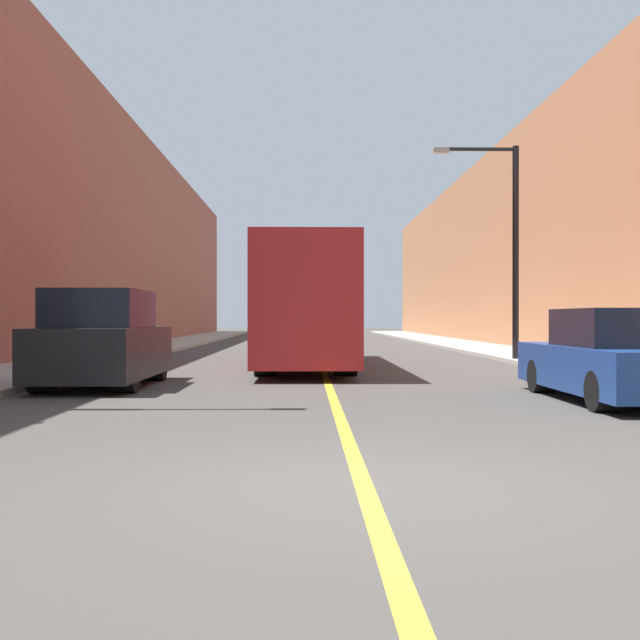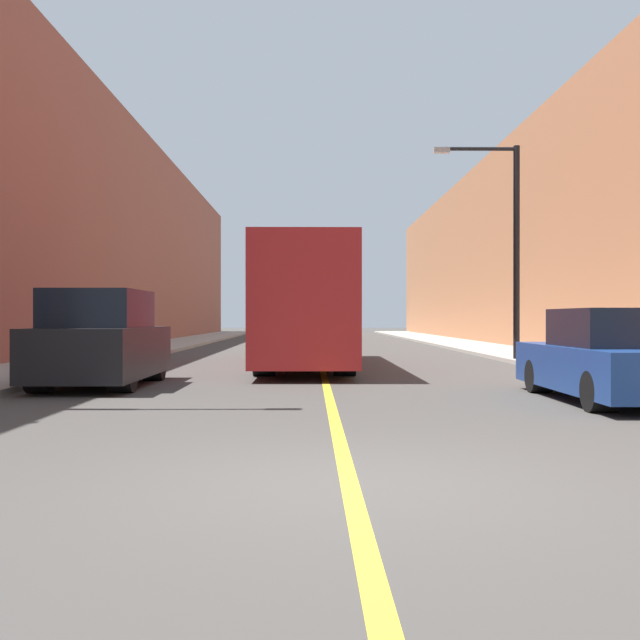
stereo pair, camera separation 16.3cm
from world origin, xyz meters
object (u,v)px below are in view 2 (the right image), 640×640
(bus, at_px, (306,305))
(parked_suv_left, at_px, (101,342))
(street_lamp_right, at_px, (508,235))
(car_right_near, at_px, (612,360))

(bus, distance_m, parked_suv_left, 7.62)
(parked_suv_left, distance_m, street_lamp_right, 13.57)
(parked_suv_left, xyz_separation_m, car_right_near, (9.36, -2.89, -0.20))
(bus, bearing_deg, street_lamp_right, 14.88)
(bus, xyz_separation_m, parked_suv_left, (-4.15, -6.33, -0.87))
(bus, relative_size, street_lamp_right, 1.75)
(bus, xyz_separation_m, street_lamp_right, (6.35, 1.69, 2.23))
(car_right_near, bearing_deg, bus, 119.46)
(street_lamp_right, bearing_deg, bus, -165.12)
(bus, height_order, street_lamp_right, street_lamp_right)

